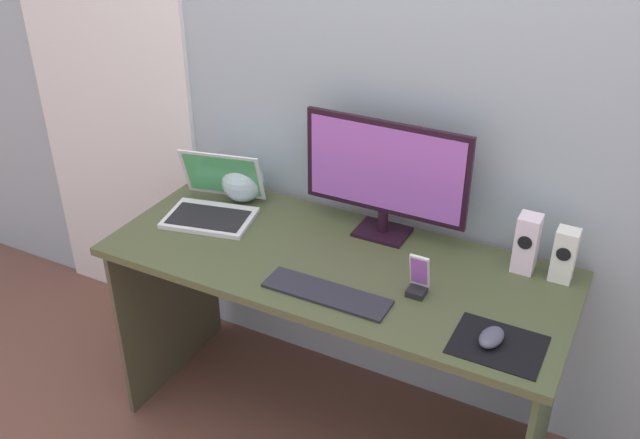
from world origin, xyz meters
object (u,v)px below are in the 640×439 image
(speaker_right, at_px, (564,255))
(phone_in_dock, at_px, (418,280))
(monitor, at_px, (385,174))
(laptop, at_px, (214,203))
(keyboard_external, at_px, (327,293))
(speaker_near_monitor, at_px, (527,243))
(fishbowl, at_px, (243,181))
(mouse, at_px, (491,337))

(speaker_right, distance_m, phone_in_dock, 0.47)
(monitor, height_order, phone_in_dock, monitor)
(laptop, bearing_deg, keyboard_external, -23.66)
(monitor, distance_m, speaker_near_monitor, 0.51)
(fishbowl, xyz_separation_m, phone_in_dock, (0.80, -0.27, -0.03))
(laptop, bearing_deg, monitor, 14.30)
(laptop, distance_m, phone_in_dock, 0.84)
(keyboard_external, bearing_deg, monitor, 88.64)
(speaker_near_monitor, relative_size, mouse, 1.94)
(speaker_near_monitor, xyz_separation_m, fishbowl, (-1.05, -0.01, -0.02))
(speaker_near_monitor, bearing_deg, speaker_right, -0.01)
(speaker_right, distance_m, fishbowl, 1.17)
(speaker_near_monitor, bearing_deg, keyboard_external, -140.06)
(speaker_right, bearing_deg, laptop, -172.64)
(laptop, distance_m, fishbowl, 0.15)
(speaker_right, distance_m, keyboard_external, 0.74)
(fishbowl, height_order, phone_in_dock, fishbowl)
(monitor, distance_m, laptop, 0.65)
(laptop, relative_size, fishbowl, 2.26)
(speaker_right, height_order, keyboard_external, speaker_right)
(laptop, xyz_separation_m, mouse, (1.10, -0.25, -0.02))
(keyboard_external, distance_m, phone_in_dock, 0.28)
(laptop, bearing_deg, fishbowl, 77.77)
(laptop, bearing_deg, speaker_right, 7.36)
(monitor, height_order, mouse, monitor)
(laptop, height_order, keyboard_external, laptop)
(mouse, bearing_deg, fishbowl, 168.45)
(speaker_right, relative_size, speaker_near_monitor, 0.91)
(laptop, bearing_deg, phone_in_dock, -8.54)
(laptop, relative_size, keyboard_external, 0.91)
(speaker_near_monitor, height_order, laptop, laptop)
(monitor, distance_m, keyboard_external, 0.47)
(monitor, height_order, keyboard_external, monitor)
(speaker_right, xyz_separation_m, keyboard_external, (-0.61, -0.41, -0.08))
(fishbowl, bearing_deg, speaker_near_monitor, 0.52)
(laptop, height_order, mouse, laptop)
(fishbowl, distance_m, mouse, 1.14)
(fishbowl, relative_size, keyboard_external, 0.40)
(speaker_near_monitor, distance_m, fishbowl, 1.05)
(fishbowl, distance_m, keyboard_external, 0.69)
(monitor, xyz_separation_m, keyboard_external, (-0.01, -0.41, -0.23))
(mouse, height_order, phone_in_dock, phone_in_dock)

